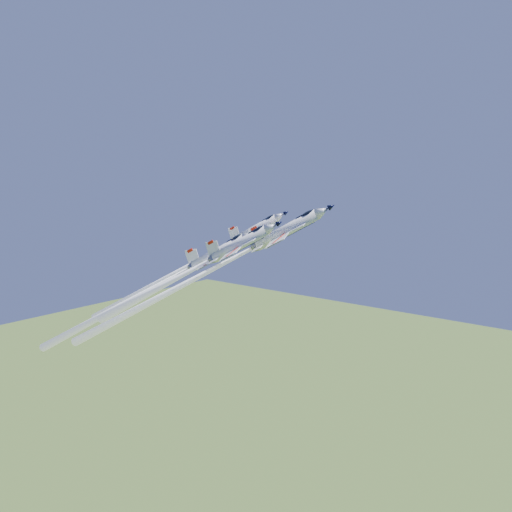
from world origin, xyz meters
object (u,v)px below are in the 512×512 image
Objects in this scene: jet_lead at (194,279)px; jet_right at (188,272)px; jet_slot at (145,293)px; jet_left at (187,267)px.

jet_lead reaches higher than jet_right.
jet_left is at bearing 147.87° from jet_slot.
jet_right is 0.76× the size of jet_slot.
jet_lead is 11.03m from jet_slot.
jet_lead is at bearing -165.52° from jet_right.
jet_left is 11.40m from jet_slot.
jet_right reaches higher than jet_slot.
jet_left is at bearing -154.88° from jet_right.
jet_lead is 8.13m from jet_left.
jet_left is 15.82m from jet_right.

